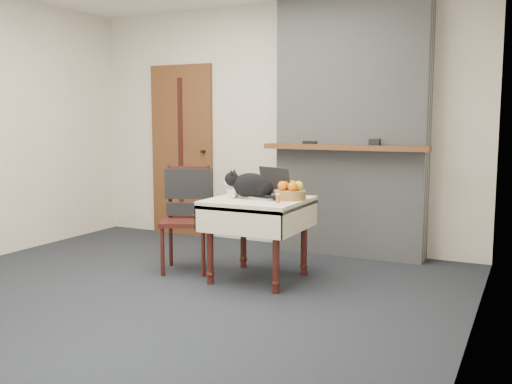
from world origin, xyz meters
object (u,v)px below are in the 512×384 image
side_table (258,212)px  cream_jar (231,193)px  door (182,151)px  fruit_basket (290,192)px  cat (252,186)px  pill_bottle (278,198)px  chair (188,203)px  laptop (268,190)px

side_table → cream_jar: 0.30m
door → fruit_basket: door is taller
side_table → cat: cat is taller
cream_jar → pill_bottle: bearing=-14.7°
pill_bottle → chair: (-0.99, 0.20, -0.13)m
cat → chair: 0.72m
laptop → cat: (-0.11, -0.10, 0.04)m
laptop → cat: size_ratio=0.83×
pill_bottle → door: bearing=141.5°
pill_bottle → cream_jar: bearing=165.3°
laptop → fruit_basket: 0.20m
pill_bottle → laptop: bearing=130.1°
laptop → pill_bottle: bearing=-28.9°
fruit_basket → cream_jar: bearing=-167.5°
chair → cat: bearing=-28.2°
door → fruit_basket: bearing=-33.7°
door → fruit_basket: 2.33m
chair → fruit_basket: bearing=-20.7°
laptop → cream_jar: size_ratio=5.66×
cat → cream_jar: (-0.20, -0.01, -0.07)m
cat → fruit_basket: size_ratio=1.93×
pill_bottle → chair: size_ratio=0.08×
door → cat: bearing=-40.6°
chair → door: bearing=102.0°
pill_bottle → chair: chair is taller
side_table → pill_bottle: bearing=-31.4°
chair → laptop: bearing=-20.6°
fruit_basket → laptop: bearing=-178.1°
side_table → fruit_basket: (0.25, 0.09, 0.17)m
laptop → fruit_basket: laptop is taller
cream_jar → chair: (-0.49, 0.07, -0.13)m
door → fruit_basket: size_ratio=7.40×
chair → side_table: bearing=-27.1°
door → laptop: (1.73, -1.30, -0.24)m
cat → chair: bearing=165.9°
laptop → pill_bottle: size_ratio=5.60×
door → cream_jar: door is taller
laptop → cat: bearing=-116.6°
laptop → cream_jar: bearing=-139.8°
cat → door: bearing=130.4°
laptop → chair: laptop is taller
laptop → pill_bottle: laptop is taller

